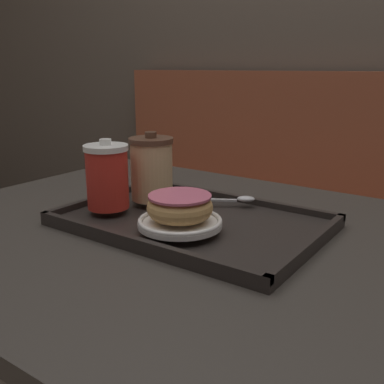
% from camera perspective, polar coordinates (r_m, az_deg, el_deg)
% --- Properties ---
extents(wall_behind, '(8.00, 0.05, 2.40)m').
position_cam_1_polar(wall_behind, '(1.77, 22.32, 20.52)').
color(wall_behind, brown).
rests_on(wall_behind, ground_plane).
extents(booth_bench, '(1.74, 0.44, 1.00)m').
position_cam_1_polar(booth_bench, '(1.73, 12.94, -8.62)').
color(booth_bench, brown).
rests_on(booth_bench, ground_plane).
extents(cafe_table, '(1.06, 0.80, 0.74)m').
position_cam_1_polar(cafe_table, '(0.87, -0.26, -14.73)').
color(cafe_table, '#38332D').
rests_on(cafe_table, ground_plane).
extents(serving_tray, '(0.46, 0.31, 0.02)m').
position_cam_1_polar(serving_tray, '(0.82, -0.00, -3.82)').
color(serving_tray, '#282321').
rests_on(serving_tray, cafe_table).
extents(coffee_cup_front, '(0.08, 0.08, 0.13)m').
position_cam_1_polar(coffee_cup_front, '(0.85, -10.72, 1.99)').
color(coffee_cup_front, red).
rests_on(coffee_cup_front, serving_tray).
extents(coffee_cup_rear, '(0.09, 0.09, 0.13)m').
position_cam_1_polar(coffee_cup_rear, '(0.89, -5.16, 3.01)').
color(coffee_cup_rear, '#E0B784').
rests_on(coffee_cup_rear, serving_tray).
extents(plate_with_chocolate_donut, '(0.14, 0.14, 0.01)m').
position_cam_1_polar(plate_with_chocolate_donut, '(0.75, -1.53, -3.83)').
color(plate_with_chocolate_donut, white).
rests_on(plate_with_chocolate_donut, serving_tray).
extents(donut_chocolate_glazed, '(0.11, 0.11, 0.04)m').
position_cam_1_polar(donut_chocolate_glazed, '(0.74, -1.55, -1.84)').
color(donut_chocolate_glazed, tan).
rests_on(donut_chocolate_glazed, plate_with_chocolate_donut).
extents(spoon, '(0.14, 0.09, 0.01)m').
position_cam_1_polar(spoon, '(0.89, 5.42, -0.91)').
color(spoon, silver).
rests_on(spoon, serving_tray).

